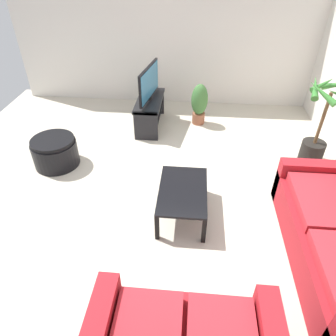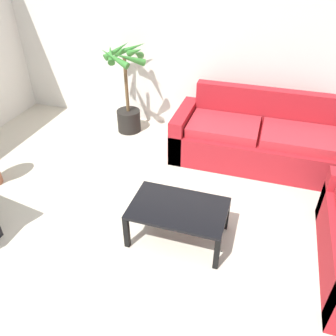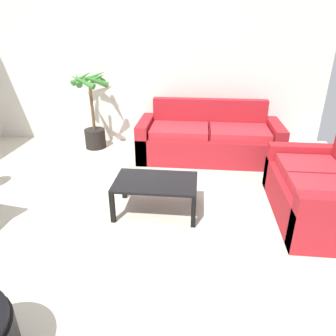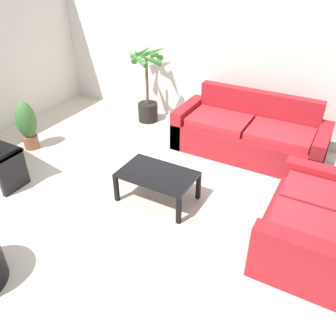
# 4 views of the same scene
# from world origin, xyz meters

# --- Properties ---
(ground_plane) EXTENTS (6.60, 6.60, 0.00)m
(ground_plane) POSITION_xyz_m (0.00, 0.00, 0.00)
(ground_plane) COLOR beige
(wall_back) EXTENTS (6.00, 0.06, 2.70)m
(wall_back) POSITION_xyz_m (0.00, 3.00, 1.35)
(wall_back) COLOR silver
(wall_back) RESTS_ON ground
(couch_main) EXTENTS (2.24, 0.90, 0.90)m
(couch_main) POSITION_xyz_m (1.05, 2.28, 0.30)
(couch_main) COLOR maroon
(couch_main) RESTS_ON ground
(coffee_table) EXTENTS (0.94, 0.59, 0.40)m
(coffee_table) POSITION_xyz_m (0.43, 0.58, 0.35)
(coffee_table) COLOR black
(coffee_table) RESTS_ON ground
(potted_palm) EXTENTS (0.69, 0.69, 1.34)m
(potted_palm) POSITION_xyz_m (-0.93, 2.55, 0.59)
(potted_palm) COLOR black
(potted_palm) RESTS_ON ground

